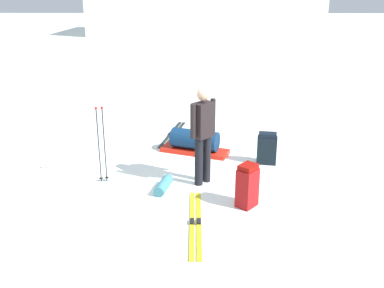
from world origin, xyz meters
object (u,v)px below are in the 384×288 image
object	(u,v)px
sleeping_mat_rolled	(163,185)
ski_pair_far	(173,134)
skier_standing	(203,131)
ski_poles_planted_near	(101,141)
gear_sled	(195,142)
ski_pair_near	(195,222)
backpack_large_dark	(267,149)
backpack_bright	(247,186)

from	to	relation	value
sleeping_mat_rolled	ski_pair_far	bearing A→B (deg)	89.92
skier_standing	ski_poles_planted_near	xyz separation A→B (m)	(-1.74, 0.05, -0.20)
ski_pair_far	sleeping_mat_rolled	size ratio (longest dim) A/B	3.37
skier_standing	gear_sled	size ratio (longest dim) A/B	1.18
gear_sled	sleeping_mat_rolled	xyz separation A→B (m)	(-0.52, -1.76, -0.13)
ski_pair_far	ski_pair_near	bearing A→B (deg)	-82.25
ski_pair_near	backpack_large_dark	world-z (taller)	backpack_large_dark
ski_poles_planted_near	sleeping_mat_rolled	world-z (taller)	ski_poles_planted_near
gear_sled	ski_pair_near	bearing A→B (deg)	-89.51
backpack_bright	gear_sled	bearing A→B (deg)	109.79
backpack_bright	backpack_large_dark	bearing A→B (deg)	72.35
skier_standing	ski_pair_far	distance (m)	2.81
ski_pair_far	backpack_large_dark	world-z (taller)	backpack_large_dark
ski_pair_far	gear_sled	xyz separation A→B (m)	(0.52, -1.12, 0.21)
skier_standing	gear_sled	distance (m)	1.63
ski_pair_far	sleeping_mat_rolled	bearing A→B (deg)	-90.08
backpack_large_dark	sleeping_mat_rolled	bearing A→B (deg)	-147.50
backpack_large_dark	backpack_bright	size ratio (longest dim) A/B	0.88
ski_pair_near	gear_sled	world-z (taller)	gear_sled
backpack_bright	sleeping_mat_rolled	xyz separation A→B (m)	(-1.35, 0.54, -0.25)
ski_pair_far	ski_poles_planted_near	world-z (taller)	ski_poles_planted_near
backpack_bright	sleeping_mat_rolled	world-z (taller)	backpack_bright
skier_standing	backpack_bright	distance (m)	1.25
gear_sled	ski_pair_far	bearing A→B (deg)	114.67
gear_sled	sleeping_mat_rolled	bearing A→B (deg)	-106.46
ski_pair_far	backpack_bright	bearing A→B (deg)	-68.57
skier_standing	ski_pair_far	xyz separation A→B (m)	(-0.66, 2.57, -0.94)
ski_pair_near	ski_pair_far	bearing A→B (deg)	97.75
backpack_large_dark	gear_sled	distance (m)	1.49
backpack_large_dark	sleeping_mat_rolled	world-z (taller)	backpack_large_dark
backpack_large_dark	ski_poles_planted_near	size ratio (longest dim) A/B	0.46
skier_standing	sleeping_mat_rolled	size ratio (longest dim) A/B	3.09
ski_pair_far	ski_poles_planted_near	size ratio (longest dim) A/B	1.36
ski_pair_far	skier_standing	bearing A→B (deg)	-75.60
backpack_large_dark	sleeping_mat_rolled	xyz separation A→B (m)	(-1.90, -1.21, -0.21)
ski_pair_near	backpack_large_dark	xyz separation A→B (m)	(1.36, 2.30, 0.29)
skier_standing	ski_poles_planted_near	bearing A→B (deg)	178.45
backpack_large_dark	sleeping_mat_rolled	size ratio (longest dim) A/B	1.13
backpack_large_dark	ski_poles_planted_near	distance (m)	3.13
backpack_large_dark	skier_standing	bearing A→B (deg)	-144.03
backpack_bright	gear_sled	distance (m)	2.45
ski_pair_far	backpack_large_dark	size ratio (longest dim) A/B	2.98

